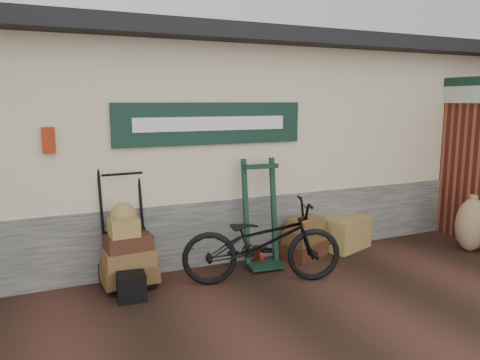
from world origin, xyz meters
name	(u,v)px	position (x,y,z in m)	size (l,w,h in m)	color
ground	(265,287)	(0.00, 0.00, 0.00)	(80.00, 80.00, 0.00)	black
station_building	(190,139)	(-0.01, 2.74, 1.61)	(14.40, 4.10, 3.20)	#4C4C47
brick_outbuilding	(464,153)	(4.70, 1.19, 1.30)	(1.71, 4.51, 2.62)	maroon
porter_trolley	(124,222)	(-1.51, 0.84, 0.79)	(0.79, 0.59, 1.57)	black
green_barrow	(261,213)	(0.30, 0.70, 0.74)	(0.53, 0.45, 1.47)	black
suitcase_stack	(304,237)	(1.03, 0.75, 0.29)	(0.66, 0.42, 0.59)	#391912
wicker_hamper	(345,232)	(1.83, 0.85, 0.25)	(0.76, 0.49, 0.49)	olive
black_trunk	(131,287)	(-1.56, 0.29, 0.16)	(0.31, 0.27, 0.31)	black
bicycle	(262,237)	(0.04, 0.15, 0.58)	(1.99, 0.69, 1.15)	black
burlap_sack_left	(472,225)	(3.47, -0.05, 0.41)	(0.51, 0.43, 0.81)	brown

